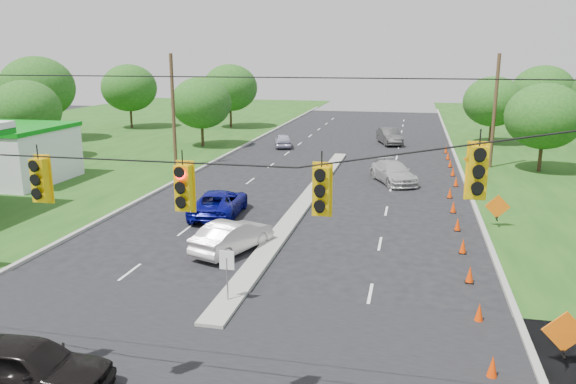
# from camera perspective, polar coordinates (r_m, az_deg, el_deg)

# --- Properties ---
(curb_left) EXTENTS (0.25, 110.00, 0.16)m
(curb_left) POSITION_cam_1_polar(r_m,az_deg,el_deg) (45.91, -8.56, 2.46)
(curb_left) COLOR gray
(curb_left) RESTS_ON ground
(curb_right) EXTENTS (0.25, 110.00, 0.16)m
(curb_right) POSITION_cam_1_polar(r_m,az_deg,el_deg) (43.07, 17.42, 1.24)
(curb_right) COLOR gray
(curb_right) RESTS_ON ground
(median) EXTENTS (1.00, 34.00, 0.18)m
(median) POSITION_cam_1_polar(r_m,az_deg,el_deg) (34.71, 1.77, -1.04)
(median) COLOR gray
(median) RESTS_ON ground
(median_sign) EXTENTS (0.55, 0.06, 2.05)m
(median_sign) POSITION_cam_1_polar(r_m,az_deg,el_deg) (20.41, -6.22, -7.52)
(median_sign) COLOR gray
(median_sign) RESTS_ON ground
(signal_span) EXTENTS (25.60, 0.32, 9.00)m
(signal_span) POSITION_cam_1_polar(r_m,az_deg,el_deg) (13.23, -16.56, -3.80)
(signal_span) COLOR #422D1C
(signal_span) RESTS_ON ground
(utility_pole_far_left) EXTENTS (0.28, 0.28, 9.00)m
(utility_pole_far_left) POSITION_cam_1_polar(r_m,az_deg,el_deg) (46.18, -11.57, 8.05)
(utility_pole_far_left) COLOR #422D1C
(utility_pole_far_left) RESTS_ON ground
(utility_pole_far_right) EXTENTS (0.28, 0.28, 9.00)m
(utility_pole_far_right) POSITION_cam_1_polar(r_m,az_deg,el_deg) (47.59, 20.24, 7.65)
(utility_pole_far_right) COLOR #422D1C
(utility_pole_far_right) RESTS_ON ground
(cone_0) EXTENTS (0.32, 0.32, 0.70)m
(cone_0) POSITION_cam_1_polar(r_m,az_deg,el_deg) (17.39, 20.05, -16.36)
(cone_0) COLOR #E53803
(cone_0) RESTS_ON ground
(cone_1) EXTENTS (0.32, 0.32, 0.70)m
(cone_1) POSITION_cam_1_polar(r_m,az_deg,el_deg) (20.48, 18.85, -11.52)
(cone_1) COLOR #E53803
(cone_1) RESTS_ON ground
(cone_2) EXTENTS (0.32, 0.32, 0.70)m
(cone_2) POSITION_cam_1_polar(r_m,az_deg,el_deg) (23.69, 17.99, -7.96)
(cone_2) COLOR #E53803
(cone_2) RESTS_ON ground
(cone_3) EXTENTS (0.32, 0.32, 0.70)m
(cone_3) POSITION_cam_1_polar(r_m,az_deg,el_deg) (26.97, 17.35, -5.26)
(cone_3) COLOR #E53803
(cone_3) RESTS_ON ground
(cone_4) EXTENTS (0.32, 0.32, 0.70)m
(cone_4) POSITION_cam_1_polar(r_m,az_deg,el_deg) (30.30, 16.85, -3.15)
(cone_4) COLOR #E53803
(cone_4) RESTS_ON ground
(cone_5) EXTENTS (0.32, 0.32, 0.70)m
(cone_5) POSITION_cam_1_polar(r_m,az_deg,el_deg) (33.66, 16.45, -1.46)
(cone_5) COLOR #E53803
(cone_5) RESTS_ON ground
(cone_6) EXTENTS (0.32, 0.32, 0.70)m
(cone_6) POSITION_cam_1_polar(r_m,az_deg,el_deg) (37.05, 16.13, -0.07)
(cone_6) COLOR #E53803
(cone_6) RESTS_ON ground
(cone_7) EXTENTS (0.32, 0.32, 0.70)m
(cone_7) POSITION_cam_1_polar(r_m,az_deg,el_deg) (40.50, 16.70, 1.03)
(cone_7) COLOR #E53803
(cone_7) RESTS_ON ground
(cone_8) EXTENTS (0.32, 0.32, 0.70)m
(cone_8) POSITION_cam_1_polar(r_m,az_deg,el_deg) (43.92, 16.41, 2.01)
(cone_8) COLOR #E53803
(cone_8) RESTS_ON ground
(cone_9) EXTENTS (0.32, 0.32, 0.70)m
(cone_9) POSITION_cam_1_polar(r_m,az_deg,el_deg) (47.35, 16.16, 2.84)
(cone_9) COLOR #E53803
(cone_9) RESTS_ON ground
(cone_10) EXTENTS (0.32, 0.32, 0.70)m
(cone_10) POSITION_cam_1_polar(r_m,az_deg,el_deg) (50.79, 15.94, 3.56)
(cone_10) COLOR #E53803
(cone_10) RESTS_ON ground
(cone_11) EXTENTS (0.32, 0.32, 0.70)m
(cone_11) POSITION_cam_1_polar(r_m,az_deg,el_deg) (54.24, 15.75, 4.19)
(cone_11) COLOR #E53803
(cone_11) RESTS_ON ground
(work_sign_0) EXTENTS (1.27, 0.58, 1.37)m
(work_sign_0) POSITION_cam_1_polar(r_m,az_deg,el_deg) (18.32, 26.29, -12.77)
(work_sign_0) COLOR black
(work_sign_0) RESTS_ON ground
(work_sign_1) EXTENTS (1.27, 0.58, 1.37)m
(work_sign_1) POSITION_cam_1_polar(r_m,az_deg,el_deg) (31.29, 20.51, -1.49)
(work_sign_1) COLOR black
(work_sign_1) RESTS_ON ground
(work_sign_2) EXTENTS (1.27, 0.58, 1.37)m
(work_sign_2) POSITION_cam_1_polar(r_m,az_deg,el_deg) (44.88, 18.21, 3.09)
(work_sign_2) COLOR black
(work_sign_2) RESTS_ON ground
(tree_2) EXTENTS (5.88, 5.88, 6.86)m
(tree_2) POSITION_cam_1_polar(r_m,az_deg,el_deg) (53.13, -25.11, 7.57)
(tree_2) COLOR black
(tree_2) RESTS_ON ground
(tree_3) EXTENTS (7.56, 7.56, 8.82)m
(tree_3) POSITION_cam_1_polar(r_m,az_deg,el_deg) (64.62, -24.12, 9.65)
(tree_3) COLOR black
(tree_3) RESTS_ON ground
(tree_4) EXTENTS (6.72, 6.72, 7.84)m
(tree_4) POSITION_cam_1_polar(r_m,az_deg,el_deg) (72.67, -15.83, 10.14)
(tree_4) COLOR black
(tree_4) RESTS_ON ground
(tree_5) EXTENTS (5.88, 5.88, 6.86)m
(tree_5) POSITION_cam_1_polar(r_m,az_deg,el_deg) (55.97, -8.80, 8.94)
(tree_5) COLOR black
(tree_5) RESTS_ON ground
(tree_6) EXTENTS (6.72, 6.72, 7.84)m
(tree_6) POSITION_cam_1_polar(r_m,az_deg,el_deg) (70.68, -5.90, 10.49)
(tree_6) COLOR black
(tree_6) RESTS_ON ground
(tree_9) EXTENTS (5.88, 5.88, 6.86)m
(tree_9) POSITION_cam_1_polar(r_m,az_deg,el_deg) (47.21, 24.61, 7.01)
(tree_9) COLOR black
(tree_9) RESTS_ON ground
(tree_11) EXTENTS (6.72, 6.72, 7.84)m
(tree_11) POSITION_cam_1_polar(r_m,az_deg,el_deg) (68.48, 24.46, 9.25)
(tree_11) COLOR black
(tree_11) RESTS_ON ground
(tree_12) EXTENTS (5.88, 5.88, 6.86)m
(tree_12) POSITION_cam_1_polar(r_m,az_deg,el_deg) (60.64, 20.11, 8.63)
(tree_12) COLOR black
(tree_12) RESTS_ON ground
(black_sedan) EXTENTS (4.64, 2.06, 1.55)m
(black_sedan) POSITION_cam_1_polar(r_m,az_deg,el_deg) (17.08, -24.98, -15.80)
(black_sedan) COLOR black
(black_sedan) RESTS_ON ground
(white_sedan) EXTENTS (3.01, 4.76, 1.48)m
(white_sedan) POSITION_cam_1_polar(r_m,az_deg,el_deg) (25.99, -5.64, -4.49)
(white_sedan) COLOR silver
(white_sedan) RESTS_ON ground
(blue_pickup) EXTENTS (2.92, 5.56, 1.49)m
(blue_pickup) POSITION_cam_1_polar(r_m,az_deg,el_deg) (31.86, -7.02, -1.09)
(blue_pickup) COLOR #070973
(blue_pickup) RESTS_ON ground
(silver_car_far) EXTENTS (4.01, 5.56, 1.49)m
(silver_car_far) POSITION_cam_1_polar(r_m,az_deg,el_deg) (40.55, 10.64, 1.97)
(silver_car_far) COLOR #AAAAAA
(silver_car_far) RESTS_ON ground
(silver_car_oncoming) EXTENTS (2.56, 4.22, 1.34)m
(silver_car_oncoming) POSITION_cam_1_polar(r_m,az_deg,el_deg) (55.55, -0.51, 5.25)
(silver_car_oncoming) COLOR #ABA9C2
(silver_car_oncoming) RESTS_ON ground
(dark_car_receding) EXTENTS (3.03, 5.15, 1.60)m
(dark_car_receding) POSITION_cam_1_polar(r_m,az_deg,el_deg) (58.36, 10.27, 5.58)
(dark_car_receding) COLOR #323131
(dark_car_receding) RESTS_ON ground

